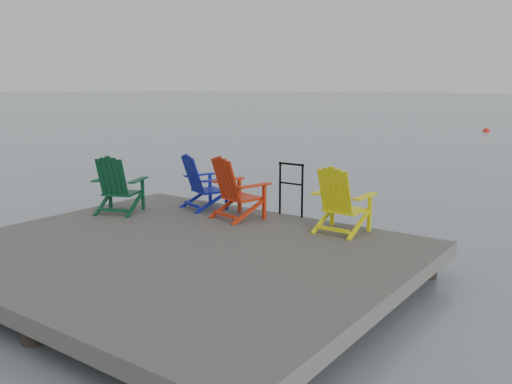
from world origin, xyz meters
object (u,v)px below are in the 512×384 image
Objects in this scene: chair_green at (117,184)px; chair_blue at (202,182)px; chair_yellow at (341,200)px; buoy_b at (486,132)px; handrail at (291,184)px; chair_red at (236,188)px.

chair_blue is at bearing 25.41° from chair_green.
chair_yellow is at bearing 20.68° from chair_blue.
buoy_b is (-1.44, 26.75, -0.99)m from chair_blue.
handrail reaches higher than buoy_b.
chair_blue is (-1.57, -0.47, -0.05)m from handrail.
buoy_b is at bearing 96.53° from handrail.
chair_yellow reaches higher than handrail.
chair_blue is 2.44× the size of buoy_b.
handrail is at bearing 37.63° from chair_blue.
chair_green is at bearing -147.91° from handrail.
chair_blue is 0.97× the size of chair_yellow.
handrail is 0.87× the size of chair_red.
handrail is 2.27× the size of buoy_b.
buoy_b is (-2.38, 26.99, -1.02)m from chair_red.
chair_green reaches higher than buoy_b.
chair_yellow is at bearing 20.81° from chair_red.
chair_blue is at bearing -179.83° from chair_yellow.
chair_green is 1.46m from chair_blue.
chair_blue reaches higher than buoy_b.
chair_green is 3.85m from chair_yellow.
handrail is at bearing 62.27° from chair_red.
buoy_b is (-0.49, 27.85, -1.00)m from chair_green.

